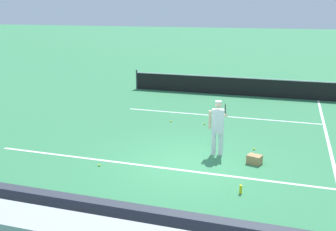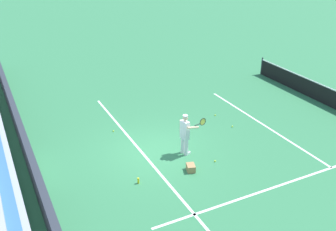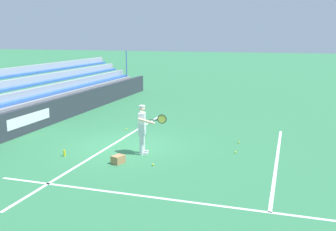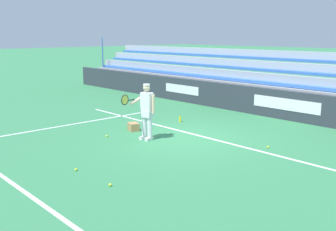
% 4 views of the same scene
% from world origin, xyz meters
% --- Properties ---
extents(ground_plane, '(160.00, 160.00, 0.00)m').
position_xyz_m(ground_plane, '(0.00, 0.00, 0.00)').
color(ground_plane, '#337A4C').
extents(court_baseline_white, '(12.00, 0.10, 0.01)m').
position_xyz_m(court_baseline_white, '(0.00, -0.50, 0.00)').
color(court_baseline_white, white).
rests_on(court_baseline_white, ground).
extents(court_sideline_white, '(0.10, 12.00, 0.01)m').
position_xyz_m(court_sideline_white, '(4.11, 4.00, 0.00)').
color(court_sideline_white, white).
rests_on(court_sideline_white, ground).
extents(court_service_line_white, '(8.22, 0.10, 0.01)m').
position_xyz_m(court_service_line_white, '(0.00, 5.50, 0.00)').
color(court_service_line_white, white).
rests_on(court_service_line_white, ground).
extents(back_wall_sponsor_board, '(27.92, 0.25, 1.10)m').
position_xyz_m(back_wall_sponsor_board, '(0.01, -4.72, 0.55)').
color(back_wall_sponsor_board, '#2D333D').
rests_on(back_wall_sponsor_board, ground).
extents(tennis_player, '(0.59, 1.05, 1.71)m').
position_xyz_m(tennis_player, '(0.70, 1.03, 0.89)').
color(tennis_player, silver).
rests_on(tennis_player, ground).
extents(ball_box_cardboard, '(0.47, 0.41, 0.26)m').
position_xyz_m(ball_box_cardboard, '(1.89, 0.62, 0.13)').
color(ball_box_cardboard, '#A87F51').
rests_on(ball_box_cardboard, ground).
extents(tennis_ball_far_left, '(0.07, 0.07, 0.07)m').
position_xyz_m(tennis_ball_far_left, '(1.78, 1.77, 0.03)').
color(tennis_ball_far_left, '#CCE533').
rests_on(tennis_ball_far_left, ground).
extents(tennis_ball_far_right, '(0.07, 0.07, 0.07)m').
position_xyz_m(tennis_ball_far_right, '(-0.36, 4.07, 0.03)').
color(tennis_ball_far_right, '#CCE533').
rests_on(tennis_ball_far_right, ground).
extents(tennis_ball_by_box, '(0.07, 0.07, 0.07)m').
position_xyz_m(tennis_ball_by_box, '(-2.36, -0.93, 0.03)').
color(tennis_ball_by_box, '#CCE533').
rests_on(tennis_ball_by_box, ground).
extents(tennis_ball_near_player, '(0.07, 0.07, 0.07)m').
position_xyz_m(tennis_ball_near_player, '(-1.71, 4.02, 0.03)').
color(tennis_ball_near_player, '#CCE533').
rests_on(tennis_ball_near_player, ground).
extents(water_bottle, '(0.07, 0.07, 0.22)m').
position_xyz_m(water_bottle, '(1.75, -1.44, 0.11)').
color(water_bottle, yellow).
rests_on(water_bottle, ground).
extents(tennis_net, '(11.09, 0.09, 1.07)m').
position_xyz_m(tennis_net, '(0.00, 9.81, 0.49)').
color(tennis_net, '#33383D').
rests_on(tennis_net, ground).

